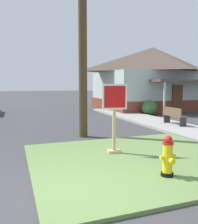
{
  "coord_description": "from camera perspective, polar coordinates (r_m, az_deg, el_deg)",
  "views": [
    {
      "loc": [
        -0.91,
        -4.22,
        2.09
      ],
      "look_at": [
        1.51,
        2.5,
        1.27
      ],
      "focal_mm": 38.51,
      "sensor_mm": 36.0,
      "label": 1
    }
  ],
  "objects": [
    {
      "name": "fire_hydrant",
      "position": [
        5.57,
        15.99,
        -10.23
      ],
      "size": [
        0.38,
        0.34,
        0.91
      ],
      "color": "black",
      "rests_on": "grass_corner_patch"
    },
    {
      "name": "ground_plane",
      "position": [
        4.79,
        -7.28,
        -19.37
      ],
      "size": [
        160.0,
        160.0,
        0.0
      ],
      "primitive_type": "plane",
      "color": "#3D3D3F"
    },
    {
      "name": "corner_house",
      "position": [
        21.62,
        12.64,
        8.0
      ],
      "size": [
        9.39,
        8.41,
        5.28
      ],
      "color": "brown",
      "rests_on": "ground"
    },
    {
      "name": "street_bench",
      "position": [
        12.47,
        17.3,
        -0.72
      ],
      "size": [
        0.42,
        1.44,
        0.85
      ],
      "color": "brown",
      "rests_on": "sidewalk_strip"
    },
    {
      "name": "grass_corner_patch",
      "position": [
        6.84,
        9.21,
        -11.01
      ],
      "size": [
        5.78,
        5.01,
        0.08
      ],
      "primitive_type": "cube",
      "color": "#668447",
      "rests_on": "ground"
    },
    {
      "name": "manhole_cover",
      "position": [
        8.27,
        -9.14,
        -8.15
      ],
      "size": [
        0.7,
        0.7,
        0.02
      ],
      "primitive_type": "cylinder",
      "color": "black",
      "rests_on": "ground"
    },
    {
      "name": "sidewalk_strip",
      "position": [
        12.5,
        16.14,
        -3.09
      ],
      "size": [
        2.2,
        17.07,
        0.12
      ],
      "primitive_type": "cube",
      "color": "#9E9B93",
      "rests_on": "ground"
    },
    {
      "name": "stop_sign",
      "position": [
        7.03,
        3.66,
        -1.91
      ],
      "size": [
        0.72,
        0.34,
        2.03
      ],
      "color": "tan",
      "rests_on": "grass_corner_patch"
    },
    {
      "name": "shrub_near_porch",
      "position": [
        16.85,
        11.85,
        0.99
      ],
      "size": [
        1.06,
        1.06,
        1.02
      ],
      "primitive_type": "ellipsoid",
      "color": "#35632F",
      "rests_on": "ground"
    },
    {
      "name": "utility_pole",
      "position": [
        9.86,
        -3.94,
        21.14
      ],
      "size": [
        1.75,
        0.33,
        8.85
      ],
      "color": "#4C3823",
      "rests_on": "ground"
    }
  ]
}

